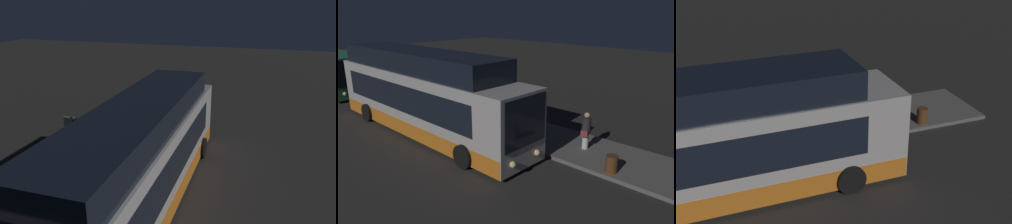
{
  "view_description": "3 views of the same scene",
  "coord_description": "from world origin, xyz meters",
  "views": [
    {
      "loc": [
        -11.2,
        -3.83,
        7.18
      ],
      "look_at": [
        3.23,
        0.56,
        1.92
      ],
      "focal_mm": 35.0,
      "sensor_mm": 36.0,
      "label": 1
    },
    {
      "loc": [
        11.7,
        -8.43,
        5.85
      ],
      "look_at": [
        3.23,
        0.56,
        1.92
      ],
      "focal_mm": 35.0,
      "sensor_mm": 36.0,
      "label": 2
    },
    {
      "loc": [
        -1.9,
        -12.77,
        8.66
      ],
      "look_at": [
        3.23,
        0.56,
        1.92
      ],
      "focal_mm": 50.0,
      "sensor_mm": 36.0,
      "label": 3
    }
  ],
  "objects": [
    {
      "name": "bus_lead",
      "position": [
        -1.56,
        -0.04,
        1.78
      ],
      "size": [
        12.51,
        2.8,
        3.98
      ],
      "color": "#B2ADA8",
      "rests_on": "ground"
    },
    {
      "name": "trash_bin",
      "position": [
        7.15,
        1.96,
        0.48
      ],
      "size": [
        0.44,
        0.44,
        0.65
      ],
      "color": "#593319",
      "rests_on": "platform"
    },
    {
      "name": "passenger_waiting",
      "position": [
        0.22,
        2.44,
        1.0
      ],
      "size": [
        0.6,
        0.61,
        1.58
      ],
      "rotation": [
        0.0,
        0.0,
        -2.39
      ],
      "color": "gray",
      "rests_on": "platform"
    },
    {
      "name": "passenger_with_bags",
      "position": [
        2.78,
        2.15,
        1.1
      ],
      "size": [
        0.34,
        0.34,
        1.72
      ],
      "rotation": [
        0.0,
        0.0,
        -3.13
      ],
      "color": "silver",
      "rests_on": "platform"
    },
    {
      "name": "passenger_boarding",
      "position": [
        5.37,
        3.18,
        1.01
      ],
      "size": [
        0.46,
        0.61,
        1.6
      ],
      "rotation": [
        0.0,
        0.0,
        -2.86
      ],
      "color": "silver",
      "rests_on": "platform"
    },
    {
      "name": "sign_post",
      "position": [
        -1.12,
        3.02,
        1.95
      ],
      "size": [
        0.1,
        0.81,
        2.79
      ],
      "color": "#4C4C51",
      "rests_on": "platform"
    },
    {
      "name": "suitcase",
      "position": [
        2.38,
        1.85,
        0.46
      ],
      "size": [
        0.33,
        0.24,
        0.86
      ],
      "color": "#334C7F",
      "rests_on": "platform"
    },
    {
      "name": "platform",
      "position": [
        0.0,
        3.18,
        0.08
      ],
      "size": [
        20.0,
        3.15,
        0.15
      ],
      "color": "#605B56",
      "rests_on": "ground"
    },
    {
      "name": "ground",
      "position": [
        0.0,
        0.0,
        0.0
      ],
      "size": [
        80.0,
        80.0,
        0.0
      ],
      "primitive_type": "plane",
      "color": "#2B2826"
    }
  ]
}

